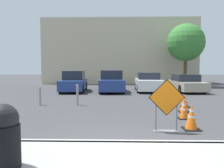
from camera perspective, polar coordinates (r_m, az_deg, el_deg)
ground_plane at (r=14.99m, az=1.77°, el=-2.76°), size 96.00×96.00×0.00m
sidewalk_strip at (r=4.07m, az=2.78°, el=-21.00°), size 31.13×2.39×0.14m
curb_lip at (r=5.18m, az=2.46°, el=-15.38°), size 31.13×0.20×0.14m
road_closed_sign at (r=6.33m, az=14.09°, el=-4.73°), size 1.03×0.20×1.50m
traffic_cone_nearest at (r=6.88m, az=20.03°, el=-8.14°), size 0.48×0.48×0.75m
traffic_cone_second at (r=8.23m, az=18.28°, el=-6.40°), size 0.41×0.41×0.67m
traffic_cone_third at (r=9.50m, az=18.30°, el=-4.93°), size 0.45×0.45×0.70m
traffic_cone_fourth at (r=10.68m, az=18.59°, el=-4.19°), size 0.41×0.41×0.61m
parked_car_nearest at (r=17.17m, az=-9.92°, el=0.47°), size 1.90×4.19×1.59m
parked_car_second at (r=16.83m, az=-0.21°, el=0.54°), size 2.06×4.53×1.63m
parked_car_third at (r=17.47m, az=9.39°, el=0.40°), size 1.99×4.43×1.45m
parked_car_fourth at (r=17.96m, az=18.65°, el=0.14°), size 2.06×4.67×1.32m
trash_bin at (r=4.10m, az=-26.61°, el=-12.10°), size 0.55×0.55×1.08m
bollard_nearest at (r=10.72m, az=-9.03°, el=-2.67°), size 0.12×0.12×1.02m
bollard_second at (r=11.20m, az=-18.29°, el=-2.81°), size 0.12×0.12×0.92m
building_facade_backdrop at (r=26.96m, az=1.98°, el=8.21°), size 17.67×5.00×7.43m
street_tree_behind_lot at (r=23.04m, az=18.72°, el=10.20°), size 3.67×3.67×6.17m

